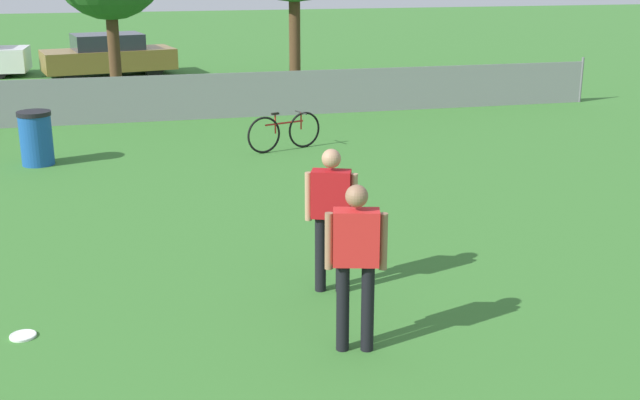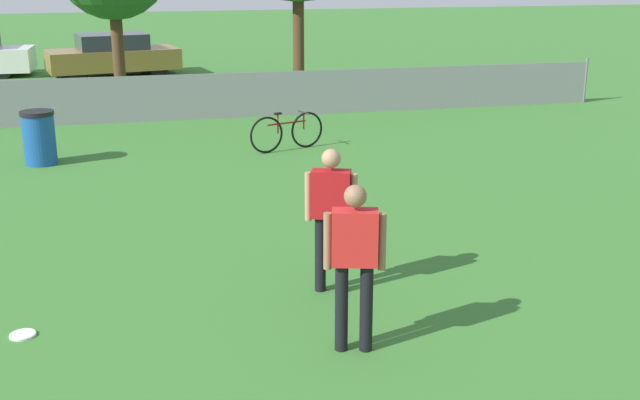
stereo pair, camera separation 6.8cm
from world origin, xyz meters
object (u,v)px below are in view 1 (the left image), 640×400
(frisbee_disc, at_px, (23,336))
(player_thrower_red, at_px, (331,209))
(bicycle_sideline, at_px, (284,132))
(trash_bin, at_px, (36,138))
(parked_car_tan, at_px, (109,55))
(player_defender_red, at_px, (356,255))

(frisbee_disc, bearing_deg, player_thrower_red, 6.87)
(bicycle_sideline, bearing_deg, trash_bin, 161.52)
(frisbee_disc, bearing_deg, parked_car_tan, 87.80)
(frisbee_disc, relative_size, bicycle_sideline, 0.17)
(parked_car_tan, bearing_deg, player_thrower_red, -93.65)
(player_defender_red, height_order, frisbee_disc, player_defender_red)
(player_thrower_red, distance_m, trash_bin, 8.17)
(player_thrower_red, relative_size, bicycle_sideline, 1.06)
(player_defender_red, relative_size, parked_car_tan, 0.38)
(frisbee_disc, relative_size, parked_car_tan, 0.06)
(player_defender_red, relative_size, frisbee_disc, 6.34)
(bicycle_sideline, bearing_deg, frisbee_disc, -138.51)
(frisbee_disc, bearing_deg, player_defender_red, -18.33)
(player_thrower_red, height_order, trash_bin, player_thrower_red)
(player_thrower_red, relative_size, frisbee_disc, 6.34)
(frisbee_disc, distance_m, trash_bin, 7.60)
(player_thrower_red, relative_size, parked_car_tan, 0.38)
(player_thrower_red, distance_m, player_defender_red, 1.50)
(parked_car_tan, bearing_deg, bicycle_sideline, -84.99)
(player_thrower_red, bearing_deg, parked_car_tan, 118.30)
(player_defender_red, bearing_deg, bicycle_sideline, 98.30)
(player_defender_red, xyz_separation_m, parked_car_tan, (-2.51, 20.63, -0.33))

